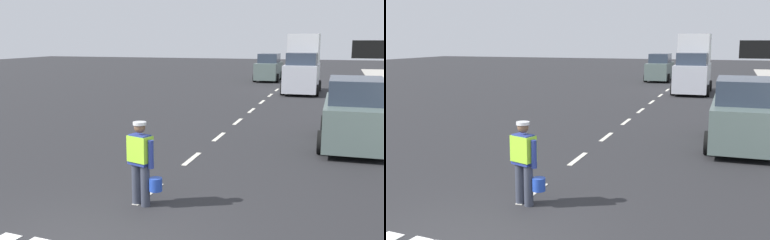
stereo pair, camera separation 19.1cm
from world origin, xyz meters
TOP-DOWN VIEW (x-y plane):
  - ground_plane at (0.00, 21.00)m, footprint 96.00×96.00m
  - lane_center_line at (0.00, 25.20)m, footprint 0.14×46.40m
  - road_worker at (0.13, 2.06)m, footprint 0.77×0.42m
  - lane_direction_sign at (4.77, 7.85)m, footprint 1.16×0.11m
  - delivery_truck at (1.63, 22.65)m, footprint 2.16×4.60m
  - car_parked_curbside at (4.24, 8.69)m, footprint 2.03×4.39m
  - car_oncoming_third at (-1.49, 30.09)m, footprint 1.91×4.31m

SIDE VIEW (x-z plane):
  - ground_plane at x=0.00m, z-range 0.00..0.00m
  - lane_center_line at x=0.00m, z-range 0.00..0.01m
  - road_worker at x=0.13m, z-range 0.10..1.77m
  - car_parked_curbside at x=4.24m, z-range -0.07..2.01m
  - car_oncoming_third at x=-1.49m, z-range -0.07..2.03m
  - delivery_truck at x=1.63m, z-range -0.16..3.38m
  - lane_direction_sign at x=4.77m, z-range 0.81..4.01m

